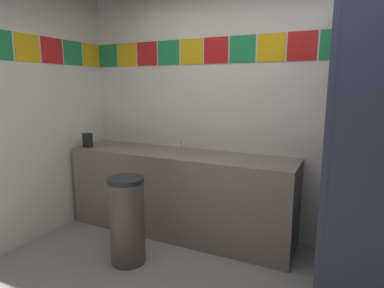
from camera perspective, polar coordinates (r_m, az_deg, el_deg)
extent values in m
cube|color=silver|center=(3.29, 11.35, 8.06)|extent=(3.91, 0.08, 2.87)
cube|color=#1E8C4C|center=(4.11, -14.79, 15.00)|extent=(0.26, 0.01, 0.26)
cube|color=yellow|center=(3.94, -11.58, 15.35)|extent=(0.26, 0.01, 0.26)
cube|color=red|center=(3.78, -8.08, 15.68)|extent=(0.26, 0.01, 0.26)
cube|color=#1E8C4C|center=(3.63, -4.26, 15.96)|extent=(0.26, 0.01, 0.26)
cube|color=yellow|center=(3.50, -0.14, 16.20)|extent=(0.26, 0.01, 0.26)
cube|color=red|center=(3.39, 4.29, 16.37)|extent=(0.26, 0.01, 0.26)
cube|color=#1E8C4C|center=(3.30, 9.00, 16.44)|extent=(0.26, 0.01, 0.26)
cube|color=yellow|center=(3.23, 13.94, 16.41)|extent=(0.26, 0.01, 0.26)
cube|color=red|center=(3.18, 19.07, 16.25)|extent=(0.26, 0.01, 0.26)
cube|color=#1E8C4C|center=(3.16, 24.30, 15.96)|extent=(0.26, 0.01, 0.26)
cube|color=yellow|center=(3.16, 29.55, 15.54)|extent=(0.26, 0.01, 0.26)
cube|color=yellow|center=(3.53, -27.34, 15.05)|extent=(0.01, 0.26, 0.26)
cube|color=red|center=(3.71, -23.73, 15.04)|extent=(0.01, 0.26, 0.26)
cube|color=#1E8C4C|center=(3.90, -20.47, 14.98)|extent=(0.01, 0.26, 0.26)
cube|color=yellow|center=(4.10, -17.53, 14.89)|extent=(0.01, 0.26, 0.26)
cube|color=gray|center=(3.42, -2.33, -8.75)|extent=(2.40, 0.58, 0.87)
cube|color=gray|center=(3.55, -0.27, -1.38)|extent=(2.40, 0.03, 0.08)
cylinder|color=silver|center=(3.29, -2.62, -2.62)|extent=(0.34, 0.34, 0.10)
cylinder|color=silver|center=(3.39, -1.51, -0.83)|extent=(0.04, 0.04, 0.05)
cylinder|color=silver|center=(3.34, -1.91, 0.20)|extent=(0.02, 0.06, 0.09)
cube|color=black|center=(3.78, -18.18, 0.66)|extent=(0.09, 0.07, 0.16)
cylinder|color=black|center=(3.76, -18.60, -0.35)|extent=(0.02, 0.02, 0.03)
cube|color=#33384C|center=(2.50, 23.60, -0.56)|extent=(0.04, 1.35, 2.24)
cylinder|color=silver|center=(1.84, 23.58, -0.71)|extent=(0.02, 0.02, 0.10)
cylinder|color=brown|center=(2.94, -11.50, -13.61)|extent=(0.31, 0.31, 0.74)
cylinder|color=#262628|center=(2.81, -11.79, -6.32)|extent=(0.31, 0.31, 0.04)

